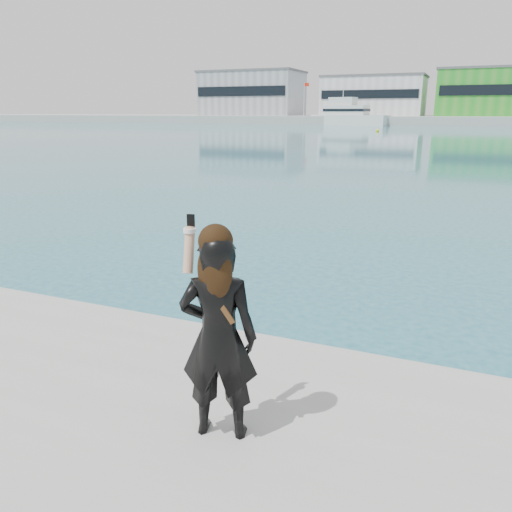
# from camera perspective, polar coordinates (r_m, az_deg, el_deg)

# --- Properties ---
(ground) EXTENTS (500.00, 500.00, 0.00)m
(ground) POSITION_cam_1_polar(r_m,az_deg,el_deg) (4.94, 4.57, -23.36)
(ground) COLOR #195E76
(ground) RESTS_ON ground
(far_quay) EXTENTS (320.00, 40.00, 2.00)m
(far_quay) POSITION_cam_1_polar(r_m,az_deg,el_deg) (133.66, 22.93, 14.10)
(far_quay) COLOR #9E9E99
(far_quay) RESTS_ON ground
(warehouse_grey_left) EXTENTS (26.52, 16.36, 11.50)m
(warehouse_grey_left) POSITION_cam_1_polar(r_m,az_deg,el_deg) (143.16, -0.43, 18.09)
(warehouse_grey_left) COLOR gray
(warehouse_grey_left) RESTS_ON far_quay
(warehouse_white) EXTENTS (24.48, 15.35, 9.50)m
(warehouse_white) POSITION_cam_1_polar(r_m,az_deg,el_deg) (133.69, 13.33, 17.38)
(warehouse_white) COLOR silver
(warehouse_white) RESTS_ON far_quay
(warehouse_green) EXTENTS (30.60, 16.36, 10.50)m
(warehouse_green) POSITION_cam_1_polar(r_m,az_deg,el_deg) (131.86, 26.83, 16.38)
(warehouse_green) COLOR green
(warehouse_green) RESTS_ON far_quay
(flagpole_left) EXTENTS (1.28, 0.16, 8.00)m
(flagpole_left) POSITION_cam_1_polar(r_m,az_deg,el_deg) (130.65, 5.56, 17.66)
(flagpole_left) COLOR silver
(flagpole_left) RESTS_ON far_quay
(motor_yacht) EXTENTS (17.74, 7.91, 8.00)m
(motor_yacht) POSITION_cam_1_polar(r_m,az_deg,el_deg) (117.92, 10.48, 15.55)
(motor_yacht) COLOR silver
(motor_yacht) RESTS_ON ground
(buoy_far) EXTENTS (0.50, 0.50, 0.50)m
(buoy_far) POSITION_cam_1_polar(r_m,az_deg,el_deg) (83.49, 13.70, 13.64)
(buoy_far) COLOR yellow
(buoy_far) RESTS_ON ground
(woman) EXTENTS (0.64, 0.51, 1.64)m
(woman) POSITION_cam_1_polar(r_m,az_deg,el_deg) (3.62, -4.36, -8.61)
(woman) COLOR black
(woman) RESTS_ON near_quay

